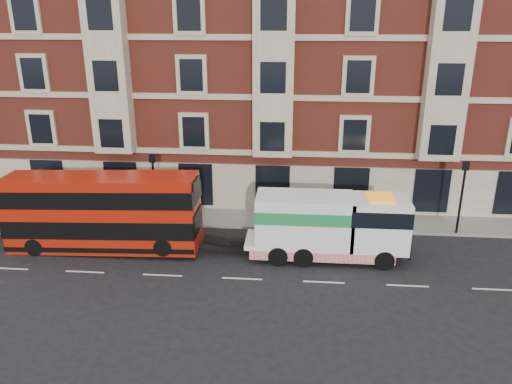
% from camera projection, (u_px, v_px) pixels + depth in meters
% --- Properties ---
extents(ground, '(120.00, 120.00, 0.00)m').
position_uv_depth(ground, '(242.00, 279.00, 24.55)').
color(ground, black).
rests_on(ground, ground).
extents(sidewalk, '(90.00, 3.00, 0.15)m').
position_uv_depth(sidewalk, '(255.00, 219.00, 31.56)').
color(sidewalk, slate).
rests_on(sidewalk, ground).
extents(victorian_terrace, '(45.00, 12.00, 20.40)m').
position_uv_depth(victorian_terrace, '(271.00, 47.00, 35.18)').
color(victorian_terrace, maroon).
rests_on(victorian_terrace, ground).
extents(lamp_post_west, '(0.35, 0.15, 4.35)m').
position_uv_depth(lamp_post_west, '(154.00, 184.00, 29.95)').
color(lamp_post_west, black).
rests_on(lamp_post_west, sidewalk).
extents(lamp_post_east, '(0.35, 0.15, 4.35)m').
position_uv_depth(lamp_post_east, '(462.00, 192.00, 28.50)').
color(lamp_post_east, black).
rests_on(lamp_post_east, sidewalk).
extents(double_decker_bus, '(10.46, 2.40, 4.23)m').
position_uv_depth(double_decker_bus, '(102.00, 211.00, 26.91)').
color(double_decker_bus, '#B11A09').
rests_on(double_decker_bus, ground).
extents(tow_truck, '(8.38, 2.48, 3.49)m').
position_uv_depth(tow_truck, '(327.00, 226.00, 26.07)').
color(tow_truck, white).
rests_on(tow_truck, ground).
extents(pedestrian, '(0.76, 0.64, 1.76)m').
position_uv_depth(pedestrian, '(59.00, 206.00, 30.95)').
color(pedestrian, '#1A1E34').
rests_on(pedestrian, sidewalk).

